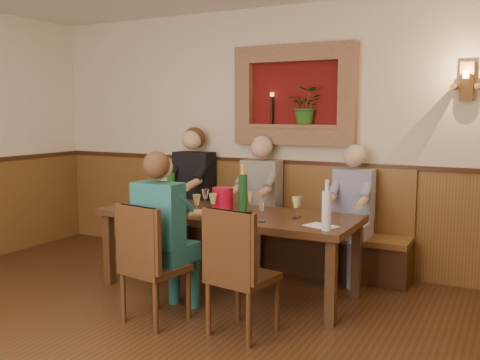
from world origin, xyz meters
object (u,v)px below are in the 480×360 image
(bench, at_px, (270,236))
(spittoon_bucket, at_px, (223,200))
(dining_table, at_px, (228,220))
(water_bottle, at_px, (327,210))
(person_bench_left, at_px, (190,204))
(chair_near_right, at_px, (241,298))
(person_bench_right, at_px, (350,225))
(person_chair_front, at_px, (166,249))
(chair_near_left, at_px, (154,288))
(wine_bottle_green_a, at_px, (243,193))
(wine_bottle_green_b, at_px, (171,188))
(person_bench_mid, at_px, (258,213))

(bench, relative_size, spittoon_bucket, 13.43)
(dining_table, xyz_separation_m, water_bottle, (1.05, -0.32, 0.24))
(person_bench_left, xyz_separation_m, water_bottle, (2.01, -1.15, 0.29))
(chair_near_right, bearing_deg, person_bench_right, 87.06)
(person_chair_front, bearing_deg, spittoon_bucket, 83.11)
(chair_near_left, height_order, person_chair_front, person_chair_front)
(person_bench_right, bearing_deg, water_bottle, -83.53)
(bench, xyz_separation_m, wine_bottle_green_a, (0.14, -0.91, 0.61))
(spittoon_bucket, bearing_deg, wine_bottle_green_b, 175.55)
(bench, xyz_separation_m, wine_bottle_green_b, (-0.67, -0.89, 0.59))
(person_chair_front, distance_m, spittoon_bucket, 0.85)
(chair_near_right, xyz_separation_m, wine_bottle_green_b, (-1.24, 0.89, 0.64))
(bench, bearing_deg, person_bench_mid, -132.44)
(person_bench_mid, relative_size, wine_bottle_green_a, 3.17)
(person_bench_right, distance_m, water_bottle, 1.22)
(wine_bottle_green_b, bearing_deg, person_bench_right, 26.27)
(person_bench_left, height_order, spittoon_bucket, person_bench_left)
(chair_near_right, relative_size, water_bottle, 2.45)
(person_bench_left, bearing_deg, wine_bottle_green_a, -36.23)
(person_chair_front, relative_size, water_bottle, 3.42)
(chair_near_right, height_order, person_bench_left, person_bench_left)
(dining_table, xyz_separation_m, wine_bottle_green_b, (-0.67, 0.05, 0.25))
(dining_table, height_order, person_chair_front, person_chair_front)
(chair_near_right, distance_m, person_bench_right, 1.73)
(wine_bottle_green_a, height_order, water_bottle, wine_bottle_green_a)
(chair_near_right, height_order, wine_bottle_green_b, wine_bottle_green_b)
(bench, relative_size, wine_bottle_green_b, 7.22)
(bench, bearing_deg, person_bench_left, -173.56)
(chair_near_left, bearing_deg, person_bench_mid, 97.51)
(water_bottle, bearing_deg, wine_bottle_green_a, 159.05)
(chair_near_right, distance_m, spittoon_bucket, 1.20)
(person_bench_left, height_order, person_bench_mid, person_bench_left)
(person_bench_mid, height_order, spittoon_bucket, person_bench_mid)
(dining_table, relative_size, chair_near_left, 2.49)
(chair_near_left, bearing_deg, bench, 94.70)
(bench, bearing_deg, dining_table, -90.00)
(person_bench_left, bearing_deg, chair_near_right, -47.53)
(person_bench_mid, xyz_separation_m, wine_bottle_green_a, (0.24, -0.81, 0.35))
(bench, bearing_deg, chair_near_left, -94.78)
(dining_table, relative_size, water_bottle, 6.00)
(chair_near_right, height_order, spittoon_bucket, chair_near_right)
(person_bench_left, bearing_deg, water_bottle, -29.83)
(spittoon_bucket, bearing_deg, dining_table, -5.99)
(person_bench_left, distance_m, person_bench_mid, 0.86)
(person_bench_mid, bearing_deg, wine_bottle_green_b, -126.17)
(spittoon_bucket, bearing_deg, person_chair_front, -96.89)
(person_bench_right, distance_m, wine_bottle_green_a, 1.19)
(chair_near_left, distance_m, spittoon_bucket, 1.11)
(dining_table, distance_m, person_bench_left, 1.27)
(water_bottle, bearing_deg, dining_table, 163.21)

